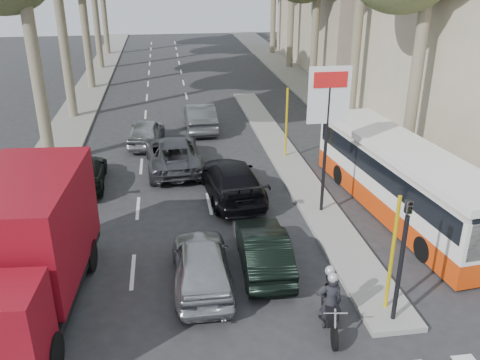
# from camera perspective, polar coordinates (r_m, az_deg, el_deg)

# --- Properties ---
(ground) EXTENTS (120.00, 120.00, 0.00)m
(ground) POSITION_cam_1_polar(r_m,az_deg,el_deg) (14.85, 2.46, -13.29)
(ground) COLOR #28282B
(ground) RESTS_ON ground
(sidewalk_right) EXTENTS (3.20, 70.00, 0.12)m
(sidewalk_right) POSITION_cam_1_polar(r_m,az_deg,el_deg) (39.30, 8.08, 10.06)
(sidewalk_right) COLOR gray
(sidewalk_right) RESTS_ON ground
(median_left) EXTENTS (2.40, 64.00, 0.12)m
(median_left) POSITION_cam_1_polar(r_m,az_deg,el_deg) (41.05, -16.40, 9.91)
(median_left) COLOR gray
(median_left) RESTS_ON ground
(traffic_island) EXTENTS (1.50, 26.00, 0.16)m
(traffic_island) POSITION_cam_1_polar(r_m,az_deg,el_deg) (24.97, 5.09, 2.59)
(traffic_island) COLOR gray
(traffic_island) RESTS_ON ground
(billboard) EXTENTS (1.50, 12.10, 5.60)m
(billboard) POSITION_cam_1_polar(r_m,az_deg,el_deg) (18.36, 9.78, 6.64)
(billboard) COLOR yellow
(billboard) RESTS_ON ground
(traffic_light_island) EXTENTS (0.16, 0.41, 3.60)m
(traffic_light_island) POSITION_cam_1_polar(r_m,az_deg,el_deg) (13.26, 17.92, -6.60)
(traffic_light_island) COLOR black
(traffic_light_island) RESTS_ON ground
(silver_hatchback) EXTENTS (1.72, 4.22, 1.44)m
(silver_hatchback) POSITION_cam_1_polar(r_m,az_deg,el_deg) (15.11, -4.33, -9.34)
(silver_hatchback) COLOR #A7A9AF
(silver_hatchback) RESTS_ON ground
(dark_hatchback) EXTENTS (1.56, 4.07, 1.32)m
(dark_hatchback) POSITION_cam_1_polar(r_m,az_deg,el_deg) (15.90, 2.65, -7.73)
(dark_hatchback) COLOR black
(dark_hatchback) RESTS_ON ground
(queue_car_a) EXTENTS (2.70, 5.35, 1.45)m
(queue_car_a) POSITION_cam_1_polar(r_m,az_deg,el_deg) (23.67, -7.52, 2.96)
(queue_car_a) COLOR #43454A
(queue_car_a) RESTS_ON ground
(queue_car_b) EXTENTS (2.57, 5.34, 1.50)m
(queue_car_b) POSITION_cam_1_polar(r_m,az_deg,el_deg) (20.55, -1.01, 0.04)
(queue_car_b) COLOR black
(queue_car_b) RESTS_ON ground
(queue_car_c) EXTENTS (2.11, 4.20, 1.37)m
(queue_car_c) POSITION_cam_1_polar(r_m,az_deg,el_deg) (27.14, -10.51, 5.33)
(queue_car_c) COLOR #A1A4A9
(queue_car_c) RESTS_ON ground
(queue_car_d) EXTENTS (1.69, 4.63, 1.52)m
(queue_car_d) POSITION_cam_1_polar(r_m,az_deg,el_deg) (29.23, -4.51, 7.08)
(queue_car_d) COLOR #4D5155
(queue_car_d) RESTS_ON ground
(queue_car_e) EXTENTS (1.91, 4.34, 1.24)m
(queue_car_e) POSITION_cam_1_polar(r_m,az_deg,el_deg) (22.57, -17.13, 0.78)
(queue_car_e) COLOR black
(queue_car_e) RESTS_ON ground
(red_truck) EXTENTS (3.06, 6.99, 3.64)m
(red_truck) POSITION_cam_1_polar(r_m,az_deg,el_deg) (14.61, -23.05, -7.03)
(red_truck) COLOR black
(red_truck) RESTS_ON ground
(city_bus) EXTENTS (3.26, 10.48, 2.72)m
(city_bus) POSITION_cam_1_polar(r_m,az_deg,el_deg) (19.92, 17.72, 0.23)
(city_bus) COLOR #D93D0C
(city_bus) RESTS_ON ground
(motorcycle) EXTENTS (0.82, 2.03, 1.73)m
(motorcycle) POSITION_cam_1_polar(r_m,az_deg,el_deg) (13.73, 10.00, -13.06)
(motorcycle) COLOR black
(motorcycle) RESTS_ON ground
(pedestrian_near) EXTENTS (1.02, 1.12, 1.75)m
(pedestrian_near) POSITION_cam_1_polar(r_m,az_deg,el_deg) (24.69, 17.48, 3.59)
(pedestrian_near) COLOR #3E314A
(pedestrian_near) RESTS_ON sidewalk_right
(pedestrian_far) EXTENTS (1.12, 1.03, 1.64)m
(pedestrian_far) POSITION_cam_1_polar(r_m,az_deg,el_deg) (24.34, 15.97, 3.35)
(pedestrian_far) COLOR #675F4D
(pedestrian_far) RESTS_ON sidewalk_right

